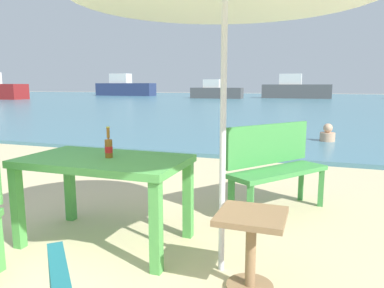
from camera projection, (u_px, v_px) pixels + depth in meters
name	position (u px, v px, depth m)	size (l,w,h in m)	color
sea_water	(301.00, 101.00, 29.94)	(120.00, 50.00, 0.08)	teal
picnic_table_green	(104.00, 170.00, 3.09)	(1.40, 0.80, 0.76)	#4C9E47
beer_bottle_amber	(109.00, 147.00, 3.06)	(0.07, 0.07, 0.26)	brown
side_table_wood	(251.00, 240.00, 2.40)	(0.44, 0.44, 0.54)	olive
bench_green_right	(275.00, 162.00, 3.92)	(1.00, 1.18, 0.95)	#3D8C42
swimmer_person	(328.00, 134.00, 8.37)	(0.34, 0.34, 0.41)	tan
boat_ferry	(216.00, 92.00, 34.90)	(4.99, 1.36, 1.81)	#4C4C4C
boat_fishing_trawler	(125.00, 88.00, 43.80)	(7.25, 1.98, 2.64)	navy
boat_cargo_ship	(295.00, 89.00, 35.27)	(6.49, 1.77, 2.36)	#4C4C4C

